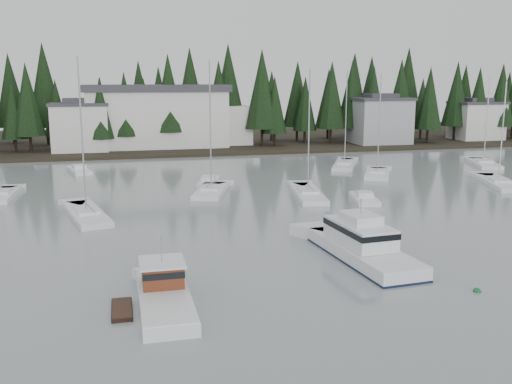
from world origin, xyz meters
TOP-DOWN VIEW (x-y plane):
  - ground at (0.00, 0.00)m, footprint 260.00×260.00m
  - far_shore_land at (0.00, 97.00)m, footprint 240.00×54.00m
  - conifer_treeline at (0.00, 86.00)m, footprint 200.00×22.00m
  - house_west at (-18.00, 79.00)m, footprint 9.54×7.42m
  - house_east_a at (36.00, 78.00)m, footprint 10.60×8.48m
  - house_east_b at (58.00, 80.00)m, footprint 9.54×7.42m
  - harbor_inn at (-2.96, 82.34)m, footprint 29.50×11.50m
  - lobster_boat_brown at (-10.16, 9.23)m, footprint 4.27×8.31m
  - cabin_cruiser_center at (3.99, 14.44)m, footprint 4.37×11.44m
  - sailboat_0 at (-24.34, 43.01)m, footprint 2.98×8.19m
  - sailboat_2 at (20.47, 46.34)m, footprint 6.51×8.95m
  - sailboat_3 at (31.63, 37.04)m, footprint 6.20×11.23m
  - sailboat_4 at (7.45, 36.09)m, footprint 4.49×11.06m
  - sailboat_5 at (39.71, 51.32)m, footprint 6.01×9.90m
  - sailboat_6 at (-2.37, 39.97)m, footprint 5.53×9.12m
  - sailboat_7 at (-15.18, 31.79)m, footprint 4.96×10.78m
  - sailboat_8 at (19.51, 55.02)m, footprint 7.29×10.89m
  - runabout_1 at (12.10, 31.83)m, footprint 3.33×5.77m
  - runabout_3 at (-17.25, 58.36)m, footprint 3.71×6.85m
  - runabout_4 at (-1.85, 45.31)m, footprint 3.68×6.39m
  - mooring_buoy_green at (7.89, 6.86)m, footprint 0.48×0.48m

SIDE VIEW (x-z plane):
  - ground at x=0.00m, z-range 0.00..0.00m
  - far_shore_land at x=0.00m, z-range -0.50..0.50m
  - conifer_treeline at x=0.00m, z-range -10.00..10.00m
  - mooring_buoy_green at x=7.89m, z-range -0.24..0.24m
  - sailboat_3 at x=31.63m, z-range -6.24..6.36m
  - sailboat_5 at x=39.71m, z-range -6.54..6.67m
  - sailboat_4 at x=7.45m, z-range -6.88..7.02m
  - sailboat_8 at x=19.51m, z-range -6.99..7.13m
  - sailboat_0 at x=-24.34m, z-range -6.14..6.28m
  - sailboat_2 at x=20.47m, z-range -6.70..6.85m
  - sailboat_7 at x=-15.18m, z-range -7.31..7.47m
  - sailboat_6 at x=-2.37m, z-range -7.34..7.52m
  - runabout_1 at x=12.10m, z-range -0.58..0.84m
  - runabout_3 at x=-17.25m, z-range -0.58..0.84m
  - runabout_4 at x=-1.85m, z-range -0.58..0.84m
  - lobster_boat_brown at x=-10.16m, z-range -1.58..2.52m
  - cabin_cruiser_center at x=3.99m, z-range -1.68..3.13m
  - house_east_b at x=58.00m, z-range 0.28..8.53m
  - house_west at x=-18.00m, z-range 0.28..9.03m
  - house_east_a at x=36.00m, z-range 0.28..9.53m
  - harbor_inn at x=-2.96m, z-range 0.33..11.23m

